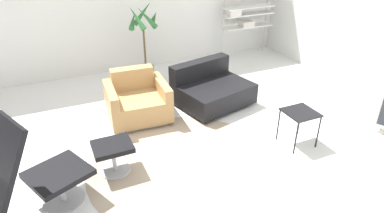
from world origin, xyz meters
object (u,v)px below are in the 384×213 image
at_px(couch_low, 211,90).
at_px(lounge_chair, 17,164).
at_px(side_table, 300,116).
at_px(shelf_unit, 245,16).
at_px(ottoman, 113,152).
at_px(potted_plant, 145,46).
at_px(armchair_red, 137,102).

bearing_deg(couch_low, lounge_chair, 15.39).
distance_m(couch_low, side_table, 1.61).
bearing_deg(shelf_unit, lounge_chair, -143.69).
xyz_separation_m(lounge_chair, couch_low, (2.78, 1.51, -0.45)).
relative_size(ottoman, potted_plant, 0.31).
bearing_deg(potted_plant, armchair_red, -112.37).
relative_size(couch_low, shelf_unit, 0.63).
height_order(couch_low, side_table, couch_low).
distance_m(ottoman, shelf_unit, 4.60).
height_order(lounge_chair, armchair_red, lounge_chair).
bearing_deg(couch_low, side_table, 95.62).
xyz_separation_m(armchair_red, couch_low, (1.23, -0.03, -0.03)).
bearing_deg(couch_low, armchair_red, -14.37).
bearing_deg(potted_plant, couch_low, -65.31).
distance_m(armchair_red, shelf_unit, 3.46).
bearing_deg(lounge_chair, armchair_red, 110.64).
bearing_deg(side_table, armchair_red, 138.62).
relative_size(ottoman, armchair_red, 0.49).
height_order(lounge_chair, ottoman, lounge_chair).
height_order(armchair_red, shelf_unit, shelf_unit).
relative_size(armchair_red, couch_low, 0.72).
distance_m(armchair_red, couch_low, 1.23).
relative_size(potted_plant, shelf_unit, 0.70).
relative_size(armchair_red, side_table, 1.91).
bearing_deg(shelf_unit, side_table, -109.75).
height_order(armchair_red, couch_low, armchair_red).
relative_size(side_table, potted_plant, 0.34).
bearing_deg(shelf_unit, ottoman, -140.99).
bearing_deg(armchair_red, shelf_unit, -145.61).
xyz_separation_m(ottoman, armchair_red, (0.62, 1.12, -0.01)).
xyz_separation_m(couch_low, side_table, (0.52, -1.51, 0.19)).
distance_m(armchair_red, potted_plant, 1.56).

